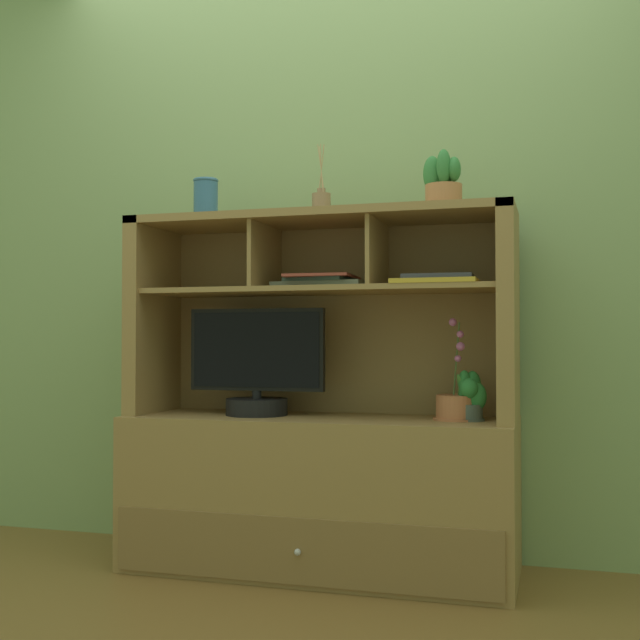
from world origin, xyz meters
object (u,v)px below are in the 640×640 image
Objects in this scene: magazine_stack_centre at (438,280)px; diffuser_bottle at (321,203)px; tv_monitor at (257,372)px; potted_succulent at (443,186)px; potted_fern at (471,397)px; magazine_stack_left at (322,282)px; ceramic_vase at (205,199)px; potted_orchid at (457,406)px; media_console at (320,459)px.

diffuser_bottle is (-0.46, 0.07, 0.31)m from magazine_stack_centre.
tv_monitor is 2.58× the size of potted_succulent.
tv_monitor is at bearing 178.09° from magazine_stack_centre.
magazine_stack_centre is at bearing -1.91° from tv_monitor.
diffuser_bottle reaches higher than magazine_stack_centre.
magazine_stack_centre is 1.43× the size of potted_succulent.
potted_fern is 0.43m from magazine_stack_centre.
magazine_stack_left is 2.25× the size of ceramic_vase.
magazine_stack_centre is (-0.06, -0.05, 0.45)m from potted_orchid.
potted_orchid is 1.34× the size of diffuser_bottle.
media_console is at bearing 179.03° from potted_orchid.
tv_monitor is 1.96× the size of diffuser_bottle.
media_console is at bearing 0.98° from ceramic_vase.
magazine_stack_left is (0.01, -0.00, 0.67)m from media_console.
magazine_stack_centre reaches higher than potted_orchid.
magazine_stack_centre is 0.35m from potted_succulent.
tv_monitor reaches higher than potted_fern.
media_console is 1.12m from potted_succulent.
diffuser_bottle reaches higher than media_console.
magazine_stack_left is 1.77× the size of potted_succulent.
ceramic_vase is (-0.48, -0.02, 0.04)m from diffuser_bottle.
potted_succulent reaches higher than potted_fern.
magazine_stack_centre is 1.09× the size of diffuser_bottle.
media_console is 0.56m from potted_orchid.
potted_orchid is 1.23× the size of magazine_stack_centre.
potted_orchid is 0.06m from potted_fern.
magazine_stack_left is at bearing 176.53° from potted_succulent.
magazine_stack_left is at bearing -61.03° from diffuser_bottle.
potted_succulent reaches higher than magazine_stack_left.
ceramic_vase is at bearing 179.96° from potted_orchid.
media_console reaches higher than magazine_stack_centre.
potted_succulent is 1.27× the size of ceramic_vase.
ceramic_vase is (-1.04, 0.01, 0.76)m from potted_fern.
potted_fern is (0.57, -0.02, 0.25)m from media_console.
diffuser_bottle reaches higher than ceramic_vase.
potted_succulent is 0.95m from ceramic_vase.
magazine_stack_left is at bearing 0.62° from ceramic_vase.
ceramic_vase reaches higher than media_console.
potted_orchid is (0.52, -0.01, 0.22)m from media_console.
magazine_stack_left is at bearing -18.38° from media_console.
potted_orchid is at bearing 166.77° from potted_fern.
tv_monitor is 1.46× the size of magazine_stack_left.
diffuser_bottle is at bearing 171.29° from magazine_stack_centre.
magazine_stack_left reaches higher than potted_orchid.
ceramic_vase is (-0.93, 0.05, 0.35)m from magazine_stack_centre.
potted_orchid is 0.46m from magazine_stack_centre.
magazine_stack_left is 0.30m from diffuser_bottle.
potted_succulent is at bearing -3.47° from magazine_stack_left.
potted_orchid is 2.04× the size of potted_fern.
potted_fern is at bearing -13.23° from potted_orchid.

